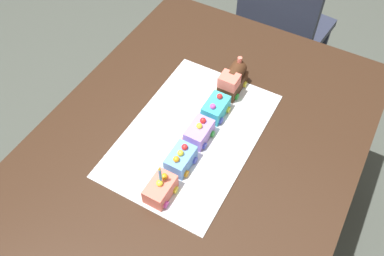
{
  "coord_description": "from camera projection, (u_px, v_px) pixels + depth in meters",
  "views": [
    {
      "loc": [
        0.65,
        0.36,
        1.81
      ],
      "look_at": [
        -0.05,
        -0.03,
        0.77
      ],
      "focal_mm": 37.97,
      "sensor_mm": 36.0,
      "label": 1
    }
  ],
  "objects": [
    {
      "name": "ground_plane",
      "position": [
        192.0,
        240.0,
        1.89
      ],
      "size": [
        8.0,
        8.0,
        0.0
      ],
      "primitive_type": "plane",
      "color": "#474C44"
    },
    {
      "name": "dining_table",
      "position": [
        192.0,
        167.0,
        1.39
      ],
      "size": [
        1.4,
        1.0,
        0.74
      ],
      "color": "#382316",
      "rests_on": "ground"
    },
    {
      "name": "chair",
      "position": [
        281.0,
        30.0,
        2.08
      ],
      "size": [
        0.44,
        0.44,
        0.86
      ],
      "rotation": [
        0.0,
        0.0,
        -1.68
      ],
      "color": "#2D3347",
      "rests_on": "ground"
    },
    {
      "name": "cake_board",
      "position": [
        192.0,
        134.0,
        1.34
      ],
      "size": [
        0.6,
        0.4,
        0.0
      ],
      "primitive_type": "cube",
      "color": "silver",
      "rests_on": "dining_table"
    },
    {
      "name": "cake_locomotive",
      "position": [
        232.0,
        80.0,
        1.42
      ],
      "size": [
        0.14,
        0.08,
        0.12
      ],
      "color": "#472816",
      "rests_on": "cake_board"
    },
    {
      "name": "cake_car_flatbed_turquoise",
      "position": [
        215.0,
        108.0,
        1.36
      ],
      "size": [
        0.1,
        0.08,
        0.07
      ],
      "color": "#38B7C6",
      "rests_on": "cake_board"
    },
    {
      "name": "cake_car_caboose_lavender",
      "position": [
        199.0,
        132.0,
        1.3
      ],
      "size": [
        0.1,
        0.08,
        0.07
      ],
      "color": "#AD84E0",
      "rests_on": "cake_board"
    },
    {
      "name": "cake_car_hopper_sky_blue",
      "position": [
        180.0,
        159.0,
        1.24
      ],
      "size": [
        0.1,
        0.08,
        0.07
      ],
      "color": "#669EEA",
      "rests_on": "cake_board"
    },
    {
      "name": "cake_car_tanker_coral",
      "position": [
        160.0,
        189.0,
        1.17
      ],
      "size": [
        0.1,
        0.08,
        0.07
      ],
      "color": "#F27260",
      "rests_on": "cake_board"
    },
    {
      "name": "birthday_candle",
      "position": [
        160.0,
        174.0,
        1.12
      ],
      "size": [
        0.01,
        0.01,
        0.06
      ],
      "color": "#4CA5E5",
      "rests_on": "cake_car_tanker_coral"
    }
  ]
}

